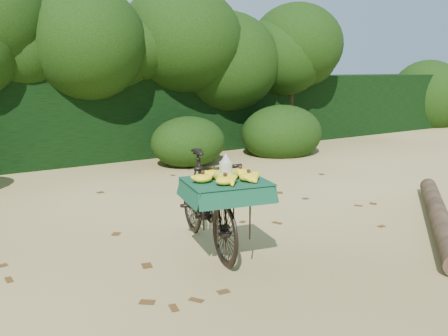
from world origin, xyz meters
TOP-DOWN VIEW (x-y plane):
  - ground at (0.00, 0.00)m, footprint 80.00×80.00m
  - vendor_bicycle at (-0.52, 0.02)m, footprint 1.00×1.94m
  - fallen_log at (2.46, -0.88)m, footprint 2.81×2.36m
  - hedge_backdrop at (0.00, 6.30)m, footprint 26.00×1.80m
  - tree_row at (-0.65, 5.50)m, footprint 14.50×2.00m
  - bush_clumps at (0.50, 4.30)m, footprint 8.80×1.70m
  - leaf_litter at (0.00, 0.65)m, footprint 7.00×7.30m

SIDE VIEW (x-z plane):
  - ground at x=0.00m, z-range 0.00..0.00m
  - leaf_litter at x=0.00m, z-range 0.00..0.01m
  - fallen_log at x=2.46m, z-range 0.00..0.25m
  - bush_clumps at x=0.50m, z-range 0.00..0.90m
  - vendor_bicycle at x=-0.52m, z-range 0.01..1.13m
  - hedge_backdrop at x=0.00m, z-range 0.00..1.80m
  - tree_row at x=-0.65m, z-range 0.00..4.00m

